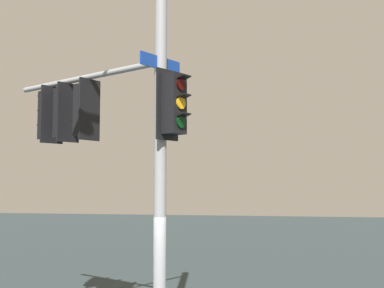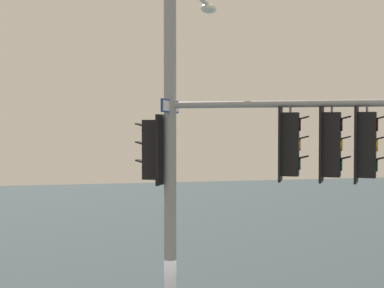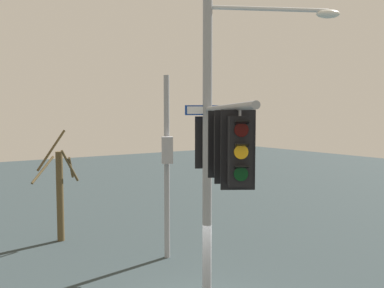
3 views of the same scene
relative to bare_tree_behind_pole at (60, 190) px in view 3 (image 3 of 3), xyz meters
name	(u,v)px [view 3 (image 3 of 3)]	position (x,y,z in m)	size (l,w,h in m)	color
main_signal_pole_assembly	(222,139)	(-9.75, -0.76, 2.58)	(4.54, 5.13, 8.34)	gray
secondary_pole_assembly	(167,161)	(-4.31, -2.61, 1.47)	(0.70, 0.56, 6.63)	gray
bare_tree_behind_pole	(60,190)	(0.00, 0.00, 0.00)	(1.91, 1.91, 4.59)	brown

